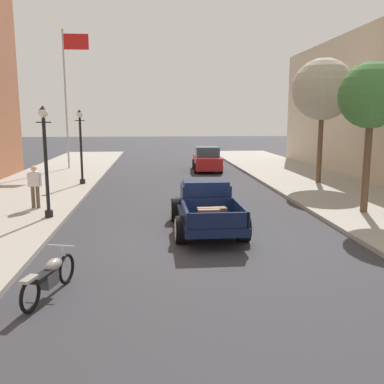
% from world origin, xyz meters
% --- Properties ---
extents(ground_plane, '(140.00, 140.00, 0.00)m').
position_xyz_m(ground_plane, '(0.00, 0.00, 0.00)').
color(ground_plane, '#333338').
extents(hotrod_truck_navy, '(2.23, 4.96, 1.58)m').
position_xyz_m(hotrod_truck_navy, '(0.27, 1.43, 0.75)').
color(hotrod_truck_navy, '#0F1938').
rests_on(hotrod_truck_navy, ground).
extents(motorcycle_parked, '(0.78, 2.06, 0.93)m').
position_xyz_m(motorcycle_parked, '(-3.52, -3.72, 0.44)').
color(motorcycle_parked, black).
rests_on(motorcycle_parked, ground).
extents(car_background_red, '(2.02, 4.37, 1.65)m').
position_xyz_m(car_background_red, '(2.18, 16.69, 0.77)').
color(car_background_red, '#AD1E1E').
rests_on(car_background_red, ground).
extents(pedestrian_sidewalk_left, '(0.53, 0.22, 1.65)m').
position_xyz_m(pedestrian_sidewalk_left, '(-5.95, 4.46, 1.09)').
color(pedestrian_sidewalk_left, brown).
rests_on(pedestrian_sidewalk_left, sidewalk_left).
extents(street_lamp_near, '(0.50, 0.32, 3.85)m').
position_xyz_m(street_lamp_near, '(-5.09, 2.88, 2.39)').
color(street_lamp_near, black).
rests_on(street_lamp_near, sidewalk_left).
extents(street_lamp_far, '(0.50, 0.32, 3.85)m').
position_xyz_m(street_lamp_far, '(-5.18, 10.59, 2.39)').
color(street_lamp_far, black).
rests_on(street_lamp_far, sidewalk_left).
extents(flagpole, '(1.74, 0.16, 9.16)m').
position_xyz_m(flagpole, '(-7.02, 17.75, 5.77)').
color(flagpole, '#B2B2B7').
rests_on(flagpole, sidewalk_left).
extents(street_tree_nearest, '(2.34, 2.34, 5.39)m').
position_xyz_m(street_tree_nearest, '(6.33, 2.73, 4.33)').
color(street_tree_nearest, brown).
rests_on(street_tree_nearest, sidewalk_right).
extents(street_tree_second, '(3.18, 3.18, 6.48)m').
position_xyz_m(street_tree_second, '(7.39, 9.93, 5.01)').
color(street_tree_second, brown).
rests_on(street_tree_second, sidewalk_right).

